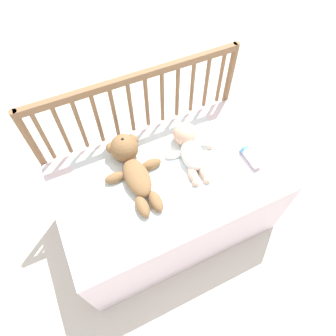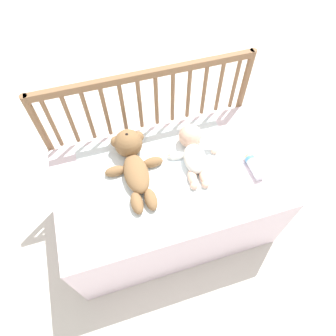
% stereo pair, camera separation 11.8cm
% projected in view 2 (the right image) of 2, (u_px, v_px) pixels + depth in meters
% --- Properties ---
extents(ground_plane, '(12.00, 12.00, 0.00)m').
position_uv_depth(ground_plane, '(169.00, 218.00, 1.94)').
color(ground_plane, silver).
extents(crib_mattress, '(1.15, 0.69, 0.51)m').
position_uv_depth(crib_mattress, '(169.00, 200.00, 1.72)').
color(crib_mattress, silver).
rests_on(crib_mattress, ground_plane).
extents(crib_rail, '(1.15, 0.04, 0.87)m').
position_uv_depth(crib_rail, '(149.00, 110.00, 1.61)').
color(crib_rail, brown).
rests_on(crib_rail, ground_plane).
extents(blanket, '(0.80, 0.55, 0.01)m').
position_uv_depth(blanket, '(160.00, 172.00, 1.53)').
color(blanket, white).
rests_on(blanket, crib_mattress).
extents(teddy_bear, '(0.30, 0.46, 0.15)m').
position_uv_depth(teddy_bear, '(133.00, 160.00, 1.50)').
color(teddy_bear, olive).
rests_on(teddy_bear, crib_mattress).
extents(baby, '(0.28, 0.36, 0.13)m').
position_uv_depth(baby, '(193.00, 150.00, 1.54)').
color(baby, white).
rests_on(baby, crib_mattress).
extents(baby_bottle, '(0.05, 0.15, 0.05)m').
position_uv_depth(baby_bottle, '(254.00, 166.00, 1.52)').
color(baby_bottle, white).
rests_on(baby_bottle, crib_mattress).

